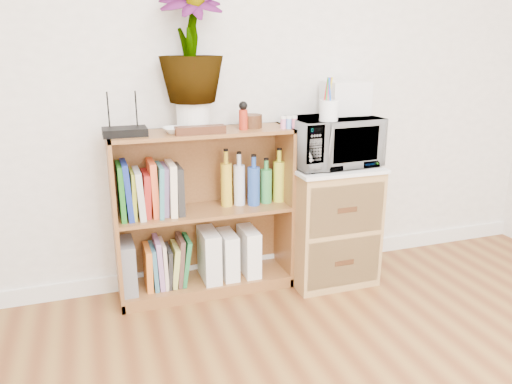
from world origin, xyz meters
name	(u,v)px	position (x,y,z in m)	size (l,w,h in m)	color
skirting_board	(255,263)	(0.00, 2.24, 0.05)	(4.00, 0.02, 0.10)	white
bookshelf	(204,213)	(-0.35, 2.10, 0.47)	(1.00, 0.30, 0.95)	brown
wicker_unit	(328,224)	(0.40, 2.02, 0.35)	(0.50, 0.45, 0.70)	#9E7542
microwave	(332,141)	(0.40, 2.02, 0.86)	(0.50, 0.34, 0.28)	white
pen_cup	(329,111)	(0.31, 1.90, 1.05)	(0.10, 0.10, 0.11)	white
small_appliance	(345,98)	(0.52, 2.10, 1.10)	(0.24, 0.20, 0.19)	silver
router	(125,132)	(-0.75, 2.08, 0.97)	(0.22, 0.15, 0.04)	black
white_bowl	(175,130)	(-0.50, 2.07, 0.97)	(0.13, 0.13, 0.03)	white
plant_pot	(193,116)	(-0.39, 2.12, 1.03)	(0.18, 0.18, 0.15)	silver
potted_plant	(191,44)	(-0.39, 2.12, 1.40)	(0.33, 0.33, 0.60)	#3F752F
trinket_box	(200,130)	(-0.38, 2.00, 0.97)	(0.26, 0.07, 0.04)	#361C0E
kokeshi_doll	(243,120)	(-0.12, 2.06, 1.00)	(0.05, 0.05, 0.11)	#A92814
wooden_bowl	(251,121)	(-0.06, 2.11, 0.99)	(0.12, 0.12, 0.07)	#351C0E
paint_jars	(289,124)	(0.12, 2.01, 0.98)	(0.11, 0.04, 0.05)	pink
file_box	(127,266)	(-0.80, 2.10, 0.22)	(0.09, 0.23, 0.29)	slate
magazine_holder_left	(209,255)	(-0.33, 2.09, 0.22)	(0.09, 0.24, 0.30)	silver
magazine_holder_mid	(228,254)	(-0.22, 2.09, 0.21)	(0.09, 0.22, 0.27)	white
magazine_holder_right	(249,251)	(-0.09, 2.09, 0.21)	(0.09, 0.22, 0.28)	white
cookbooks	(150,191)	(-0.64, 2.10, 0.64)	(0.34, 0.20, 0.31)	#1D6D1E
liquor_bottles	(260,179)	(-0.01, 2.10, 0.65)	(0.47, 0.07, 0.32)	gold
lower_books	(166,263)	(-0.58, 2.10, 0.20)	(0.26, 0.19, 0.29)	orange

